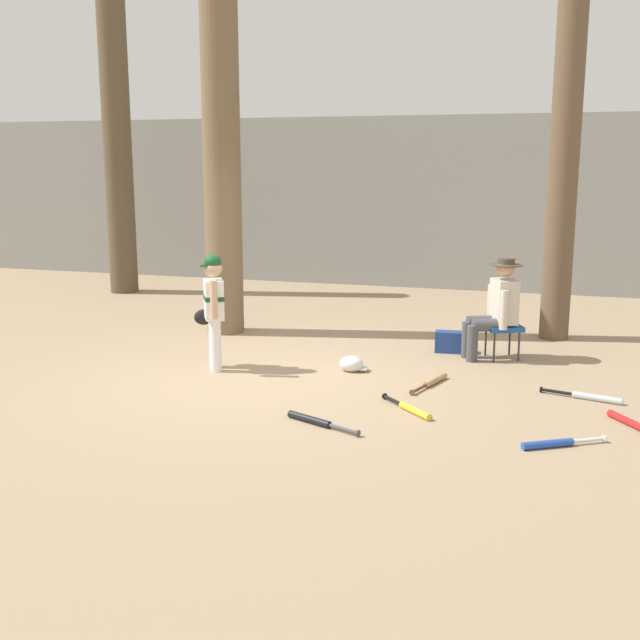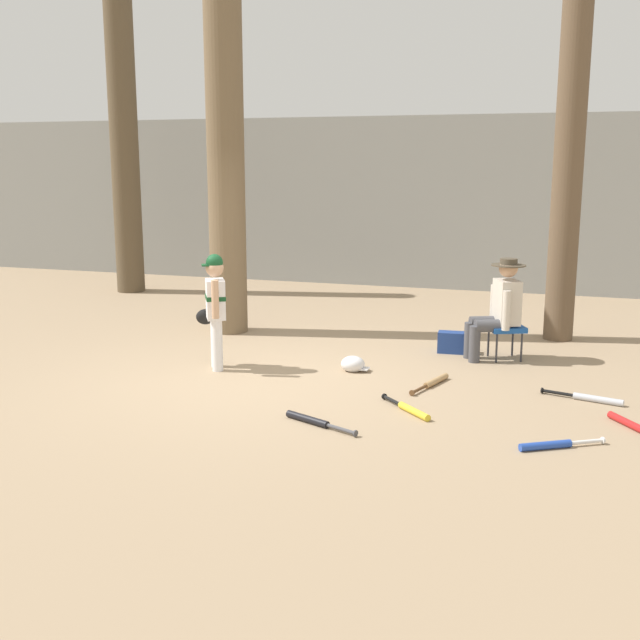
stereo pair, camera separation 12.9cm
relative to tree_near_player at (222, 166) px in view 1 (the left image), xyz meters
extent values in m
plane|color=#9E8466|center=(1.31, -2.18, -2.24)|extent=(60.00, 60.00, 0.00)
cube|color=gray|center=(1.31, 4.70, -0.69)|extent=(18.00, 0.36, 3.11)
cylinder|color=brown|center=(0.00, 0.00, 0.30)|extent=(0.50, 0.50, 5.09)
cone|color=brown|center=(0.00, 0.00, -2.24)|extent=(0.76, 0.76, 0.30)
cylinder|color=brown|center=(4.32, 0.92, -0.11)|extent=(0.38, 0.38, 4.27)
cone|color=brown|center=(4.32, 0.92, -2.24)|extent=(0.59, 0.59, 0.23)
cylinder|color=white|center=(0.74, -1.93, -1.95)|extent=(0.12, 0.12, 0.58)
cylinder|color=white|center=(0.65, -1.78, -1.95)|extent=(0.12, 0.12, 0.58)
cube|color=white|center=(0.70, -1.86, -1.44)|extent=(0.32, 0.36, 0.44)
cube|color=#144723|center=(0.70, -1.86, -1.42)|extent=(0.33, 0.37, 0.05)
sphere|color=tan|center=(0.70, -1.86, -1.09)|extent=(0.20, 0.20, 0.20)
sphere|color=#144723|center=(0.70, -1.86, -1.03)|extent=(0.19, 0.19, 0.19)
cube|color=#144723|center=(0.62, -1.90, -1.06)|extent=(0.16, 0.17, 0.02)
cylinder|color=tan|center=(0.80, -2.07, -1.40)|extent=(0.11, 0.11, 0.42)
cylinder|color=tan|center=(0.56, -1.69, -1.52)|extent=(0.11, 0.11, 0.40)
ellipsoid|color=black|center=(0.50, -1.71, -1.68)|extent=(0.25, 0.21, 0.18)
cube|color=#194C9E|center=(3.75, -0.39, -1.86)|extent=(0.53, 0.53, 0.06)
cylinder|color=#333338|center=(3.67, -0.59, -2.05)|extent=(0.02, 0.02, 0.38)
cylinder|color=#333338|center=(3.55, -0.32, -2.05)|extent=(0.02, 0.02, 0.38)
cylinder|color=#333338|center=(3.95, -0.47, -2.05)|extent=(0.02, 0.02, 0.38)
cylinder|color=#333338|center=(3.82, -0.20, -2.05)|extent=(0.02, 0.02, 0.38)
cylinder|color=#47474C|center=(3.42, -0.65, -2.03)|extent=(0.13, 0.13, 0.43)
cylinder|color=#47474C|center=(3.34, -0.47, -2.03)|extent=(0.13, 0.13, 0.43)
cylinder|color=#47474C|center=(3.61, -0.57, -1.81)|extent=(0.43, 0.30, 0.15)
cylinder|color=#47474C|center=(3.52, -0.39, -1.81)|extent=(0.43, 0.30, 0.15)
cube|color=beige|center=(3.75, -0.39, -1.55)|extent=(0.37, 0.43, 0.52)
cylinder|color=beige|center=(3.77, -0.63, -1.61)|extent=(0.12, 0.12, 0.46)
cylinder|color=beige|center=(3.58, -0.23, -1.61)|extent=(0.12, 0.12, 0.46)
sphere|color=tan|center=(3.75, -0.39, -1.15)|extent=(0.22, 0.22, 0.22)
cylinder|color=#4C4233|center=(3.75, -0.39, -1.12)|extent=(0.40, 0.40, 0.02)
cylinder|color=#4C4233|center=(3.75, -0.39, -1.09)|extent=(0.20, 0.20, 0.09)
cube|color=navy|center=(3.11, -0.28, -2.11)|extent=(0.35, 0.21, 0.26)
cylinder|color=brown|center=(-3.11, 2.54, 0.62)|extent=(0.49, 0.49, 5.73)
cone|color=brown|center=(-3.11, 2.54, -2.24)|extent=(0.74, 0.74, 0.29)
cylinder|color=red|center=(5.00, -2.49, -2.21)|extent=(0.31, 0.42, 0.07)
cylinder|color=#2347AD|center=(4.34, -3.31, -2.21)|extent=(0.42, 0.29, 0.07)
cylinder|color=silver|center=(4.66, -3.12, -2.21)|extent=(0.27, 0.18, 0.03)
cylinder|color=silver|center=(4.79, -3.04, -2.21)|extent=(0.04, 0.06, 0.06)
cylinder|color=yellow|center=(3.14, -2.78, -2.21)|extent=(0.37, 0.36, 0.07)
cylinder|color=black|center=(2.88, -2.51, -2.21)|extent=(0.24, 0.23, 0.03)
cylinder|color=black|center=(2.77, -2.41, -2.21)|extent=(0.05, 0.05, 0.06)
cylinder|color=tan|center=(3.16, -1.69, -2.21)|extent=(0.20, 0.46, 0.07)
cylinder|color=brown|center=(3.05, -2.06, -2.21)|extent=(0.12, 0.30, 0.03)
cylinder|color=brown|center=(3.01, -2.20, -2.21)|extent=(0.06, 0.03, 0.06)
cylinder|color=#B7BCC6|center=(4.77, -1.85, -2.21)|extent=(0.47, 0.19, 0.07)
cylinder|color=black|center=(4.39, -1.75, -2.21)|extent=(0.31, 0.11, 0.03)
cylinder|color=black|center=(4.24, -1.71, -2.21)|extent=(0.03, 0.06, 0.06)
cylinder|color=black|center=(2.28, -3.30, -2.21)|extent=(0.46, 0.25, 0.07)
cylinder|color=#4C4C51|center=(2.64, -3.46, -2.21)|extent=(0.30, 0.16, 0.03)
cylinder|color=#4C4C51|center=(2.79, -3.52, -2.21)|extent=(0.04, 0.06, 0.06)
ellipsoid|color=silver|center=(2.18, -1.47, -2.16)|extent=(0.27, 0.25, 0.18)
cube|color=silver|center=(2.31, -1.47, -2.21)|extent=(0.11, 0.13, 0.02)
camera|label=1|loc=(4.35, -9.66, 0.07)|focal=43.82mm
camera|label=2|loc=(4.47, -9.62, 0.07)|focal=43.82mm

